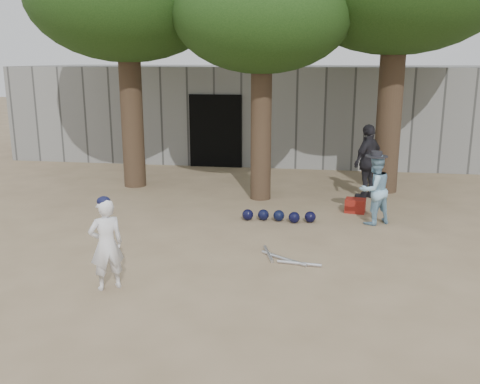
% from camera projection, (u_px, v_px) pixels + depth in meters
% --- Properties ---
extents(ground, '(70.00, 70.00, 0.00)m').
position_uv_depth(ground, '(195.00, 261.00, 8.83)').
color(ground, '#937C5E').
rests_on(ground, ground).
extents(boy_player, '(0.59, 0.55, 1.35)m').
position_uv_depth(boy_player, '(106.00, 244.00, 7.62)').
color(boy_player, white).
rests_on(boy_player, ground).
extents(spectator_blue, '(0.87, 0.82, 1.41)m').
position_uv_depth(spectator_blue, '(374.00, 190.00, 10.66)').
color(spectator_blue, '#8DBEDA').
rests_on(spectator_blue, ground).
extents(spectator_dark, '(0.97, 1.09, 1.77)m').
position_uv_depth(spectator_dark, '(368.00, 162.00, 12.58)').
color(spectator_dark, black).
rests_on(spectator_dark, ground).
extents(red_bag, '(0.47, 0.39, 0.30)m').
position_uv_depth(red_bag, '(355.00, 206.00, 11.58)').
color(red_bag, maroon).
rests_on(red_bag, ground).
extents(back_building, '(16.00, 5.24, 3.00)m').
position_uv_depth(back_building, '(264.00, 111.00, 18.37)').
color(back_building, gray).
rests_on(back_building, ground).
extents(helmet_row, '(1.51, 0.32, 0.23)m').
position_uv_depth(helmet_row, '(279.00, 216.00, 10.94)').
color(helmet_row, black).
rests_on(helmet_row, ground).
extents(bat_pile, '(1.03, 0.81, 0.06)m').
position_uv_depth(bat_pile, '(283.00, 259.00, 8.86)').
color(bat_pile, silver).
rests_on(bat_pile, ground).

